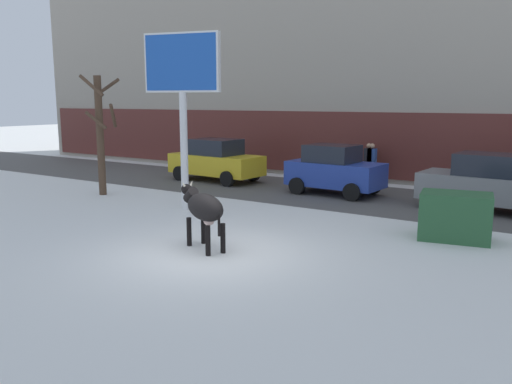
{
  "coord_description": "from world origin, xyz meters",
  "views": [
    {
      "loc": [
        7.26,
        -9.18,
        3.49
      ],
      "look_at": [
        -0.13,
        2.2,
        1.1
      ],
      "focal_mm": 36.51,
      "sensor_mm": 36.0,
      "label": 1
    }
  ],
  "objects_px": {
    "cow_black": "(204,208)",
    "bare_tree_left_lot": "(101,130)",
    "pedestrian_by_cars": "(368,164)",
    "car_yellow_sedan": "(216,160)",
    "car_blue_hatchback": "(334,170)",
    "pedestrian_near_billboard": "(372,164)",
    "dumpster": "(455,216)",
    "billboard": "(182,74)",
    "car_grey_sedan": "(489,183)"
  },
  "relations": [
    {
      "from": "car_grey_sedan",
      "to": "bare_tree_left_lot",
      "type": "distance_m",
      "value": 13.55
    },
    {
      "from": "pedestrian_by_cars",
      "to": "bare_tree_left_lot",
      "type": "bearing_deg",
      "value": -133.75
    },
    {
      "from": "cow_black",
      "to": "bare_tree_left_lot",
      "type": "relative_size",
      "value": 0.43
    },
    {
      "from": "billboard",
      "to": "pedestrian_near_billboard",
      "type": "relative_size",
      "value": 3.21
    },
    {
      "from": "car_grey_sedan",
      "to": "dumpster",
      "type": "height_order",
      "value": "car_grey_sedan"
    },
    {
      "from": "car_yellow_sedan",
      "to": "dumpster",
      "type": "xyz_separation_m",
      "value": [
        11.03,
        -4.52,
        -0.31
      ]
    },
    {
      "from": "billboard",
      "to": "bare_tree_left_lot",
      "type": "distance_m",
      "value": 4.76
    },
    {
      "from": "car_yellow_sedan",
      "to": "pedestrian_by_cars",
      "type": "xyz_separation_m",
      "value": [
        5.93,
        2.76,
        -0.03
      ]
    },
    {
      "from": "car_blue_hatchback",
      "to": "pedestrian_by_cars",
      "type": "bearing_deg",
      "value": 86.23
    },
    {
      "from": "cow_black",
      "to": "billboard",
      "type": "bearing_deg",
      "value": 136.2
    },
    {
      "from": "pedestrian_by_cars",
      "to": "cow_black",
      "type": "bearing_deg",
      "value": -88.56
    },
    {
      "from": "billboard",
      "to": "car_grey_sedan",
      "type": "xyz_separation_m",
      "value": [
        8.29,
        5.05,
        -3.41
      ]
    },
    {
      "from": "cow_black",
      "to": "car_yellow_sedan",
      "type": "relative_size",
      "value": 0.44
    },
    {
      "from": "cow_black",
      "to": "billboard",
      "type": "height_order",
      "value": "billboard"
    },
    {
      "from": "car_yellow_sedan",
      "to": "dumpster",
      "type": "bearing_deg",
      "value": -22.28
    },
    {
      "from": "bare_tree_left_lot",
      "to": "cow_black",
      "type": "bearing_deg",
      "value": -25.16
    },
    {
      "from": "car_blue_hatchback",
      "to": "pedestrian_by_cars",
      "type": "relative_size",
      "value": 2.08
    },
    {
      "from": "car_yellow_sedan",
      "to": "car_grey_sedan",
      "type": "height_order",
      "value": "same"
    },
    {
      "from": "billboard",
      "to": "car_blue_hatchback",
      "type": "xyz_separation_m",
      "value": [
        2.89,
        5.18,
        -3.39
      ]
    },
    {
      "from": "car_blue_hatchback",
      "to": "dumpster",
      "type": "bearing_deg",
      "value": -39.12
    },
    {
      "from": "billboard",
      "to": "dumpster",
      "type": "xyz_separation_m",
      "value": [
        8.19,
        0.87,
        -3.71
      ]
    },
    {
      "from": "billboard",
      "to": "bare_tree_left_lot",
      "type": "height_order",
      "value": "billboard"
    },
    {
      "from": "pedestrian_by_cars",
      "to": "dumpster",
      "type": "relative_size",
      "value": 1.02
    },
    {
      "from": "cow_black",
      "to": "pedestrian_by_cars",
      "type": "relative_size",
      "value": 1.1
    },
    {
      "from": "billboard",
      "to": "dumpster",
      "type": "relative_size",
      "value": 3.27
    },
    {
      "from": "car_yellow_sedan",
      "to": "pedestrian_by_cars",
      "type": "relative_size",
      "value": 2.49
    },
    {
      "from": "cow_black",
      "to": "billboard",
      "type": "relative_size",
      "value": 0.34
    },
    {
      "from": "billboard",
      "to": "cow_black",
      "type": "bearing_deg",
      "value": -43.8
    },
    {
      "from": "bare_tree_left_lot",
      "to": "car_blue_hatchback",
      "type": "bearing_deg",
      "value": 33.54
    },
    {
      "from": "billboard",
      "to": "car_yellow_sedan",
      "type": "height_order",
      "value": "billboard"
    },
    {
      "from": "car_yellow_sedan",
      "to": "pedestrian_by_cars",
      "type": "bearing_deg",
      "value": 24.94
    },
    {
      "from": "car_grey_sedan",
      "to": "pedestrian_near_billboard",
      "type": "bearing_deg",
      "value": 148.52
    },
    {
      "from": "car_yellow_sedan",
      "to": "bare_tree_left_lot",
      "type": "distance_m",
      "value": 5.43
    },
    {
      "from": "pedestrian_near_billboard",
      "to": "dumpster",
      "type": "relative_size",
      "value": 1.02
    },
    {
      "from": "car_yellow_sedan",
      "to": "bare_tree_left_lot",
      "type": "xyz_separation_m",
      "value": [
        -1.5,
        -5.0,
        1.5
      ]
    },
    {
      "from": "pedestrian_by_cars",
      "to": "dumpster",
      "type": "distance_m",
      "value": 8.89
    },
    {
      "from": "bare_tree_left_lot",
      "to": "billboard",
      "type": "bearing_deg",
      "value": -5.15
    },
    {
      "from": "pedestrian_near_billboard",
      "to": "pedestrian_by_cars",
      "type": "distance_m",
      "value": 0.15
    },
    {
      "from": "cow_black",
      "to": "bare_tree_left_lot",
      "type": "bearing_deg",
      "value": 154.84
    },
    {
      "from": "billboard",
      "to": "dumpster",
      "type": "bearing_deg",
      "value": 6.08
    },
    {
      "from": "car_yellow_sedan",
      "to": "car_blue_hatchback",
      "type": "relative_size",
      "value": 1.19
    },
    {
      "from": "pedestrian_near_billboard",
      "to": "dumpster",
      "type": "xyz_separation_m",
      "value": [
        4.96,
        -7.28,
        -0.28
      ]
    },
    {
      "from": "billboard",
      "to": "dumpster",
      "type": "distance_m",
      "value": 9.04
    },
    {
      "from": "car_grey_sedan",
      "to": "pedestrian_near_billboard",
      "type": "distance_m",
      "value": 5.93
    },
    {
      "from": "car_blue_hatchback",
      "to": "car_grey_sedan",
      "type": "xyz_separation_m",
      "value": [
        5.41,
        -0.13,
        -0.02
      ]
    },
    {
      "from": "car_blue_hatchback",
      "to": "pedestrian_by_cars",
      "type": "distance_m",
      "value": 2.97
    },
    {
      "from": "car_yellow_sedan",
      "to": "pedestrian_near_billboard",
      "type": "relative_size",
      "value": 2.49
    },
    {
      "from": "dumpster",
      "to": "cow_black",
      "type": "bearing_deg",
      "value": -139.6
    },
    {
      "from": "dumpster",
      "to": "pedestrian_near_billboard",
      "type": "bearing_deg",
      "value": 124.26
    },
    {
      "from": "car_yellow_sedan",
      "to": "pedestrian_by_cars",
      "type": "height_order",
      "value": "car_yellow_sedan"
    }
  ]
}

